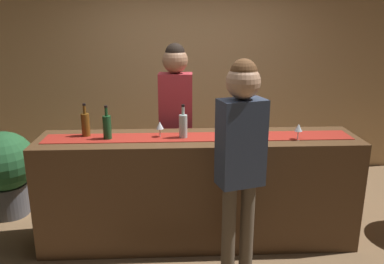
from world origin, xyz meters
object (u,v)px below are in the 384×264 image
at_px(wine_bottle_green, 107,127).
at_px(customer_sipping, 241,149).
at_px(wine_glass_far_end, 227,124).
at_px(wine_glass_mid_counter, 298,128).
at_px(wine_bottle_amber, 86,124).
at_px(bartender, 176,110).
at_px(wine_bottle_clear, 183,126).
at_px(potted_plant_tall, 5,168).
at_px(wine_glass_near_customer, 160,126).

bearing_deg(wine_bottle_green, customer_sipping, -28.57).
bearing_deg(wine_bottle_green, wine_glass_far_end, 2.81).
bearing_deg(wine_glass_far_end, wine_glass_mid_counter, -13.80).
xyz_separation_m(wine_bottle_amber, wine_glass_far_end, (1.27, -0.04, -0.01)).
bearing_deg(wine_bottle_amber, wine_glass_far_end, -1.92).
xyz_separation_m(wine_glass_mid_counter, bartender, (-1.06, 0.69, 0.01)).
bearing_deg(wine_bottle_clear, potted_plant_tall, 161.84).
height_order(wine_bottle_clear, potted_plant_tall, wine_bottle_clear).
bearing_deg(customer_sipping, potted_plant_tall, 135.50).
distance_m(wine_bottle_clear, customer_sipping, 0.72).
bearing_deg(wine_glass_mid_counter, customer_sipping, -140.15).
bearing_deg(wine_glass_mid_counter, potted_plant_tall, 166.05).
distance_m(bartender, potted_plant_tall, 1.90).
xyz_separation_m(wine_bottle_amber, customer_sipping, (1.28, -0.68, -0.02)).
bearing_deg(bartender, wine_glass_far_end, 132.94).
xyz_separation_m(bartender, customer_sipping, (0.47, -1.18, -0.03)).
xyz_separation_m(wine_glass_near_customer, wine_glass_far_end, (0.60, 0.02, 0.00)).
bearing_deg(wine_glass_far_end, wine_bottle_amber, 178.08).
xyz_separation_m(wine_glass_far_end, customer_sipping, (0.02, -0.64, -0.02)).
bearing_deg(wine_bottle_clear, bartender, 95.81).
distance_m(wine_bottle_clear, wine_bottle_green, 0.66).
relative_size(wine_glass_far_end, bartender, 0.08).
xyz_separation_m(wine_glass_mid_counter, customer_sipping, (-0.59, -0.49, -0.02)).
height_order(wine_bottle_clear, wine_bottle_amber, same).
relative_size(wine_bottle_green, wine_glass_near_customer, 2.10).
bearing_deg(wine_bottle_clear, wine_glass_mid_counter, -5.72).
xyz_separation_m(wine_glass_near_customer, wine_glass_mid_counter, (1.21, -0.13, 0.00)).
distance_m(wine_bottle_green, potted_plant_tall, 1.48).
xyz_separation_m(wine_bottle_green, wine_glass_mid_counter, (1.67, -0.10, -0.01)).
bearing_deg(wine_glass_far_end, wine_bottle_green, -177.19).
xyz_separation_m(wine_bottle_green, wine_glass_far_end, (1.06, 0.05, -0.01)).
xyz_separation_m(wine_glass_far_end, potted_plant_tall, (-2.26, 0.56, -0.60)).
bearing_deg(wine_glass_mid_counter, bartender, 146.84).
xyz_separation_m(wine_bottle_green, wine_glass_near_customer, (0.46, 0.03, -0.01)).
distance_m(wine_bottle_amber, wine_glass_near_customer, 0.67).
height_order(wine_glass_near_customer, wine_glass_mid_counter, same).
bearing_deg(wine_bottle_clear, wine_bottle_amber, 174.06).
bearing_deg(wine_glass_far_end, potted_plant_tall, 166.01).
bearing_deg(potted_plant_tall, wine_bottle_amber, -27.67).
bearing_deg(potted_plant_tall, wine_glass_far_end, -13.99).
relative_size(wine_glass_mid_counter, bartender, 0.08).
relative_size(wine_bottle_green, potted_plant_tall, 0.33).
bearing_deg(potted_plant_tall, wine_glass_mid_counter, -13.95).
relative_size(wine_glass_far_end, customer_sipping, 0.08).
relative_size(bartender, customer_sipping, 1.02).
relative_size(wine_bottle_clear, potted_plant_tall, 0.33).
relative_size(wine_bottle_green, customer_sipping, 0.17).
relative_size(wine_glass_mid_counter, wine_glass_far_end, 1.00).
xyz_separation_m(wine_glass_mid_counter, potted_plant_tall, (-2.87, 0.71, -0.60)).
distance_m(wine_bottle_amber, wine_glass_mid_counter, 1.88).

